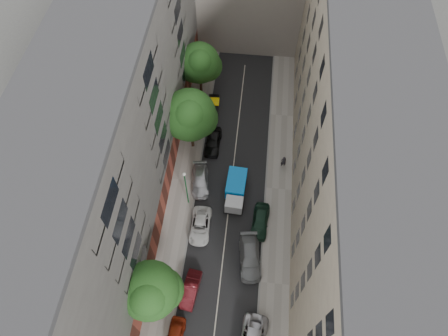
# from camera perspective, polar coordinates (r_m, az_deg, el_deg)

# --- Properties ---
(ground) EXTENTS (120.00, 120.00, 0.00)m
(ground) POSITION_cam_1_polar(r_m,az_deg,el_deg) (46.56, 1.05, -2.42)
(ground) COLOR #4C4C49
(ground) RESTS_ON ground
(road_surface) EXTENTS (8.00, 44.00, 0.02)m
(road_surface) POSITION_cam_1_polar(r_m,az_deg,el_deg) (46.55, 1.05, -2.41)
(road_surface) COLOR black
(road_surface) RESTS_ON ground
(sidewalk_left) EXTENTS (3.00, 44.00, 0.15)m
(sidewalk_left) POSITION_cam_1_polar(r_m,az_deg,el_deg) (47.01, -5.63, -1.73)
(sidewalk_left) COLOR gray
(sidewalk_left) RESTS_ON ground
(sidewalk_right) EXTENTS (3.00, 44.00, 0.15)m
(sidewalk_right) POSITION_cam_1_polar(r_m,az_deg,el_deg) (46.62, 7.80, -2.99)
(sidewalk_right) COLOR gray
(sidewalk_right) RESTS_ON ground
(building_left) EXTENTS (8.00, 44.00, 20.00)m
(building_left) POSITION_cam_1_polar(r_m,az_deg,el_deg) (40.20, -14.61, 6.22)
(building_left) COLOR #4C4A47
(building_left) RESTS_ON ground
(building_right) EXTENTS (8.00, 44.00, 20.00)m
(building_right) POSITION_cam_1_polar(r_m,az_deg,el_deg) (39.28, 17.50, 3.40)
(building_right) COLOR #B2A48B
(building_right) RESTS_ON ground
(tarp_truck) EXTENTS (2.23, 5.17, 2.35)m
(tarp_truck) POSITION_cam_1_polar(r_m,az_deg,el_deg) (44.74, 1.67, -3.18)
(tarp_truck) COLOR black
(tarp_truck) RESTS_ON ground
(car_left_1) EXTENTS (1.86, 4.13, 1.31)m
(car_left_1) POSITION_cam_1_polar(r_m,az_deg,el_deg) (41.36, -4.80, -16.91)
(car_left_1) COLOR #4A0E13
(car_left_1) RESTS_ON ground
(car_left_2) EXTENTS (2.20, 4.65, 1.28)m
(car_left_2) POSITION_cam_1_polar(r_m,az_deg,el_deg) (43.59, -3.40, -8.25)
(car_left_2) COLOR silver
(car_left_2) RESTS_ON ground
(car_left_3) EXTENTS (2.54, 4.86, 1.35)m
(car_left_3) POSITION_cam_1_polar(r_m,az_deg,el_deg) (46.14, -3.41, -1.79)
(car_left_3) COLOR #BABABF
(car_left_3) RESTS_ON ground
(car_left_4) EXTENTS (1.89, 4.45, 1.50)m
(car_left_4) POSITION_cam_1_polar(r_m,az_deg,el_deg) (49.01, -1.57, 3.79)
(car_left_4) COLOR black
(car_left_4) RESTS_ON ground
(car_left_5) EXTENTS (1.64, 4.09, 1.32)m
(car_left_5) POSITION_cam_1_polar(r_m,az_deg,el_deg) (52.58, -1.54, 8.72)
(car_left_5) COLOR black
(car_left_5) RESTS_ON ground
(car_right_1) EXTENTS (2.80, 5.44, 1.51)m
(car_right_1) POSITION_cam_1_polar(r_m,az_deg,el_deg) (42.17, 3.73, -12.65)
(car_right_1) COLOR slate
(car_right_1) RESTS_ON ground
(car_right_2) EXTENTS (2.12, 4.53, 1.50)m
(car_right_2) POSITION_cam_1_polar(r_m,az_deg,el_deg) (43.80, 5.20, -7.58)
(car_right_2) COLOR #152F21
(car_right_2) RESTS_ON ground
(tree_near) EXTENTS (5.47, 5.22, 8.19)m
(tree_near) POSITION_cam_1_polar(r_m,az_deg,el_deg) (36.71, -10.40, -17.04)
(tree_near) COLOR #382619
(tree_near) RESTS_ON sidewalk_left
(tree_mid) EXTENTS (6.15, 6.00, 8.85)m
(tree_mid) POSITION_cam_1_polar(r_m,az_deg,el_deg) (44.96, -4.82, 7.32)
(tree_mid) COLOR #382619
(tree_mid) RESTS_ON sidewalk_left
(tree_far) EXTENTS (5.43, 5.17, 7.74)m
(tree_far) POSITION_cam_1_polar(r_m,az_deg,el_deg) (51.54, -3.44, 14.57)
(tree_far) COLOR #382619
(tree_far) RESTS_ON sidewalk_left
(lamp_post) EXTENTS (0.36, 0.36, 6.30)m
(lamp_post) POSITION_cam_1_polar(r_m,az_deg,el_deg) (42.07, -5.48, -2.47)
(lamp_post) COLOR #1B5F30
(lamp_post) RESTS_ON sidewalk_left
(pedestrian) EXTENTS (0.71, 0.53, 1.78)m
(pedestrian) POSITION_cam_1_polar(r_m,az_deg,el_deg) (47.51, 8.49, 0.92)
(pedestrian) COLOR black
(pedestrian) RESTS_ON sidewalk_right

